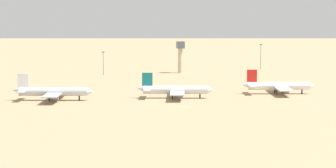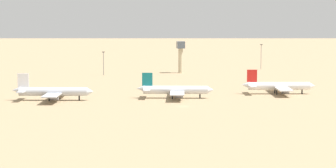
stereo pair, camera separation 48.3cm
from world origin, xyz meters
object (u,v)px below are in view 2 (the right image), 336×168
(parked_jet_white_3, at_px, (52,92))
(light_pole_west, at_px, (104,62))
(parked_jet_red_5, at_px, (278,86))
(control_tower, at_px, (181,54))
(light_pole_mid, at_px, (261,55))
(parked_jet_teal_4, at_px, (175,90))

(parked_jet_white_3, relative_size, light_pole_west, 2.45)
(parked_jet_red_5, distance_m, control_tower, 119.84)
(parked_jet_red_5, height_order, light_pole_mid, light_pole_mid)
(parked_jet_teal_4, distance_m, control_tower, 126.05)
(parked_jet_teal_4, relative_size, parked_jet_red_5, 0.99)
(light_pole_west, bearing_deg, parked_jet_white_3, -105.26)
(parked_jet_white_3, distance_m, parked_jet_red_5, 111.53)
(parked_jet_teal_4, distance_m, light_pole_west, 118.64)
(light_pole_west, bearing_deg, control_tower, 7.99)
(parked_jet_red_5, bearing_deg, control_tower, 112.41)
(parked_jet_white_3, height_order, parked_jet_red_5, parked_jet_white_3)
(control_tower, height_order, light_pole_west, control_tower)
(control_tower, distance_m, light_pole_west, 53.46)
(parked_jet_white_3, distance_m, light_pole_west, 117.62)
(parked_jet_red_5, xyz_separation_m, light_pole_west, (-80.51, 108.84, 4.95))
(parked_jet_white_3, height_order, parked_jet_teal_4, parked_jet_white_3)
(control_tower, relative_size, light_pole_west, 1.38)
(control_tower, bearing_deg, parked_jet_white_3, -124.73)
(control_tower, xyz_separation_m, light_pole_west, (-52.79, -7.41, -3.99))
(parked_jet_teal_4, height_order, light_pole_mid, light_pole_mid)
(parked_jet_white_3, height_order, control_tower, control_tower)
(parked_jet_white_3, relative_size, parked_jet_teal_4, 1.03)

